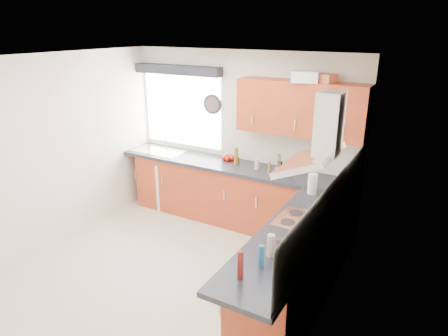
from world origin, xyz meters
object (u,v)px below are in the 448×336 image
Objects in this scene: upper_cabinets at (301,109)px; washing_machine at (178,185)px; oven at (300,262)px; extractor_hood at (319,142)px.

upper_cabinets is 2.41m from washing_machine.
washing_machine is (-1.95, -0.10, -1.42)m from upper_cabinets.
washing_machine is (-2.50, 1.22, -0.04)m from oven.
oven is at bearing -40.65° from washing_machine.
extractor_hood is 1.48m from upper_cabinets.
extractor_hood is at bearing -39.78° from washing_machine.
upper_cabinets reaches higher than oven.
extractor_hood is at bearing -63.87° from upper_cabinets.
upper_cabinets is at bearing 112.54° from oven.
extractor_hood is 1.02× the size of washing_machine.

